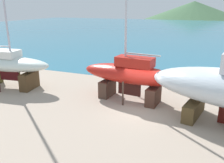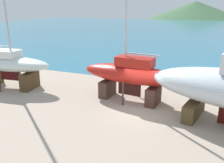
{
  "view_description": "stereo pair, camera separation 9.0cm",
  "coord_description": "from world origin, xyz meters",
  "views": [
    {
      "loc": [
        3.84,
        -14.14,
        6.61
      ],
      "look_at": [
        -2.1,
        0.64,
        1.55
      ],
      "focal_mm": 38.45,
      "sensor_mm": 36.0,
      "label": 1
    },
    {
      "loc": [
        3.92,
        -14.11,
        6.61
      ],
      "look_at": [
        -2.1,
        0.64,
        1.55
      ],
      "focal_mm": 38.45,
      "sensor_mm": 36.0,
      "label": 2
    }
  ],
  "objects": [
    {
      "name": "sailboat_large_starboard",
      "position": [
        -11.34,
        0.55,
        1.97
      ],
      "size": [
        7.62,
        3.27,
        13.52
      ],
      "rotation": [
        0.0,
        0.0,
        0.12
      ],
      "color": "#4D3720",
      "rests_on": "ground"
    },
    {
      "name": "headland_hill",
      "position": [
        -6.12,
        140.47,
        0.0
      ],
      "size": [
        100.12,
        100.12,
        18.18
      ],
      "primitive_type": "cone",
      "color": "#416642",
      "rests_on": "ground"
    },
    {
      "name": "sea_water",
      "position": [
        0.0,
        56.36,
        0.0
      ],
      "size": [
        158.66,
        100.05,
        0.01
      ],
      "primitive_type": "cube",
      "color": "teal",
      "rests_on": "ground"
    },
    {
      "name": "sailboat_small_center",
      "position": [
        -1.07,
        1.53,
        1.95
      ],
      "size": [
        7.41,
        2.72,
        13.25
      ],
      "rotation": [
        0.0,
        0.0,
        3.05
      ],
      "color": "#483227",
      "rests_on": "ground"
    },
    {
      "name": "ground_plane",
      "position": [
        0.0,
        -4.23,
        0.0
      ],
      "size": [
        42.29,
        42.29,
        0.0
      ],
      "primitive_type": "plane",
      "color": "tan"
    }
  ]
}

